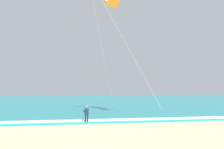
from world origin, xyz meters
The scene contains 4 objects.
sea centered at (0.00, 72.67, 0.10)m, with size 200.00×120.00×0.20m, color teal.
surf_foam centered at (0.00, 13.67, 0.22)m, with size 200.00×1.73×0.04m, color white.
surfboard centered at (1.54, 12.80, 0.03)m, with size 0.68×1.46×0.09m.
kitesurfer centered at (1.53, 12.82, 0.94)m, with size 0.58×0.58×1.69m.
Camera 1 is at (-0.70, -10.56, 3.13)m, focal length 40.21 mm.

